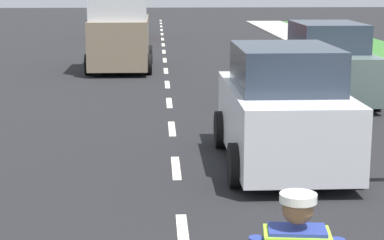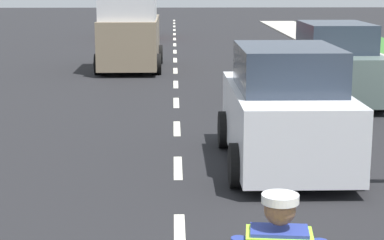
{
  "view_description": "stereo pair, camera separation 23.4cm",
  "coord_description": "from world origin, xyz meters",
  "px_view_note": "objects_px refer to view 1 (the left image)",
  "views": [
    {
      "loc": [
        -0.3,
        -2.3,
        3.13
      ],
      "look_at": [
        0.2,
        7.36,
        1.1
      ],
      "focal_mm": 64.12,
      "sensor_mm": 36.0,
      "label": 1
    },
    {
      "loc": [
        -0.06,
        -2.3,
        3.13
      ],
      "look_at": [
        0.2,
        7.36,
        1.1
      ],
      "focal_mm": 64.12,
      "sensor_mm": 36.0,
      "label": 2
    }
  ],
  "objects_px": {
    "delivery_truck": "(120,22)",
    "car_oncoming_third": "(126,19)",
    "car_outgoing_ahead": "(283,110)",
    "car_parked_far": "(326,65)"
  },
  "relations": [
    {
      "from": "car_parked_far",
      "to": "car_oncoming_third",
      "type": "height_order",
      "value": "car_oncoming_third"
    },
    {
      "from": "car_parked_far",
      "to": "car_outgoing_ahead",
      "type": "bearing_deg",
      "value": -110.15
    },
    {
      "from": "delivery_truck",
      "to": "car_oncoming_third",
      "type": "relative_size",
      "value": 1.19
    },
    {
      "from": "car_parked_far",
      "to": "car_oncoming_third",
      "type": "bearing_deg",
      "value": 107.4
    },
    {
      "from": "car_outgoing_ahead",
      "to": "car_parked_far",
      "type": "bearing_deg",
      "value": 69.85
    },
    {
      "from": "car_outgoing_ahead",
      "to": "car_oncoming_third",
      "type": "height_order",
      "value": "car_oncoming_third"
    },
    {
      "from": "car_parked_far",
      "to": "delivery_truck",
      "type": "bearing_deg",
      "value": 131.29
    },
    {
      "from": "car_outgoing_ahead",
      "to": "delivery_truck",
      "type": "bearing_deg",
      "value": 105.22
    },
    {
      "from": "delivery_truck",
      "to": "car_outgoing_ahead",
      "type": "bearing_deg",
      "value": -74.78
    },
    {
      "from": "delivery_truck",
      "to": "car_outgoing_ahead",
      "type": "xyz_separation_m",
      "value": [
        3.34,
        -12.26,
        -0.67
      ]
    }
  ]
}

